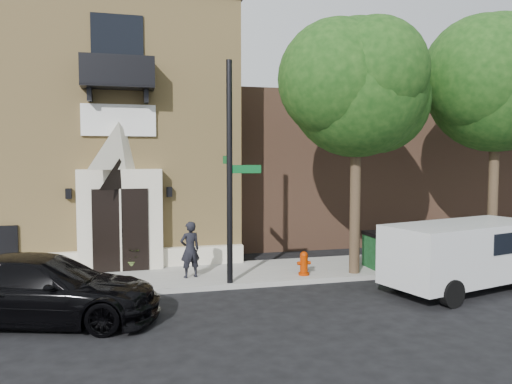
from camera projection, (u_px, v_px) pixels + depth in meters
ground at (159, 295)px, 13.54m from camera, size 120.00×120.00×0.00m
sidewalk at (189, 277)px, 15.24m from camera, size 42.00×3.00×0.15m
church at (70, 135)px, 20.14m from camera, size 12.20×11.01×9.30m
neighbour_building at (389, 168)px, 25.03m from camera, size 18.00×8.00×6.40m
street_tree_left at (359, 86)px, 14.99m from camera, size 4.97×4.38×7.77m
street_tree_mid at (500, 81)px, 16.22m from camera, size 5.21×4.64×8.25m
black_sedan at (43, 289)px, 11.23m from camera, size 5.62×3.44×1.52m
cargo_van at (467, 253)px, 13.89m from camera, size 4.99×2.97×1.91m
street_sign at (230, 172)px, 14.04m from camera, size 1.00×1.00×6.28m
fire_hydrant at (304, 263)px, 15.15m from camera, size 0.41×0.33×0.73m
dumpster at (393, 249)px, 16.29m from camera, size 1.77×1.01×1.16m
planter at (132, 259)px, 15.86m from camera, size 0.70×0.63×0.68m
pedestrian_near at (190, 249)px, 14.82m from camera, size 0.69×0.54×1.68m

